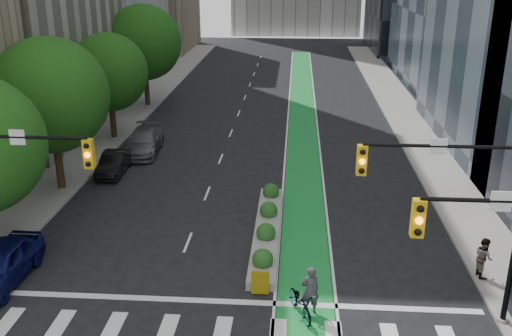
# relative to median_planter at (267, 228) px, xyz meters

# --- Properties ---
(ground) EXTENTS (160.00, 160.00, 0.00)m
(ground) POSITION_rel_median_planter_xyz_m (-1.20, -7.04, -0.37)
(ground) COLOR black
(ground) RESTS_ON ground
(sidewalk_left) EXTENTS (3.60, 90.00, 0.15)m
(sidewalk_left) POSITION_rel_median_planter_xyz_m (-13.00, 17.96, -0.30)
(sidewalk_left) COLOR gray
(sidewalk_left) RESTS_ON ground
(sidewalk_right) EXTENTS (3.60, 90.00, 0.15)m
(sidewalk_right) POSITION_rel_median_planter_xyz_m (10.60, 17.96, -0.30)
(sidewalk_right) COLOR gray
(sidewalk_right) RESTS_ON ground
(bike_lane_paint) EXTENTS (2.20, 70.00, 0.01)m
(bike_lane_paint) POSITION_rel_median_planter_xyz_m (1.80, 22.96, -0.37)
(bike_lane_paint) COLOR #198C37
(bike_lane_paint) RESTS_ON ground
(tree_mid) EXTENTS (6.40, 6.40, 8.78)m
(tree_mid) POSITION_rel_median_planter_xyz_m (-12.20, 4.96, 5.20)
(tree_mid) COLOR black
(tree_mid) RESTS_ON ground
(tree_midfar) EXTENTS (5.60, 5.60, 7.76)m
(tree_midfar) POSITION_rel_median_planter_xyz_m (-12.20, 14.96, 4.57)
(tree_midfar) COLOR black
(tree_midfar) RESTS_ON ground
(tree_far) EXTENTS (6.60, 6.60, 9.00)m
(tree_far) POSITION_rel_median_planter_xyz_m (-12.20, 24.96, 5.32)
(tree_far) COLOR black
(tree_far) RESTS_ON ground
(signal_right) EXTENTS (5.82, 0.51, 7.20)m
(signal_right) POSITION_rel_median_planter_xyz_m (7.47, -6.57, 4.43)
(signal_right) COLOR black
(signal_right) RESTS_ON ground
(median_planter) EXTENTS (1.20, 10.26, 1.10)m
(median_planter) POSITION_rel_median_planter_xyz_m (0.00, 0.00, 0.00)
(median_planter) COLOR gray
(median_planter) RESTS_ON ground
(bicycle) EXTENTS (1.44, 2.20, 1.09)m
(bicycle) POSITION_rel_median_planter_xyz_m (1.59, -6.50, 0.17)
(bicycle) COLOR gray
(bicycle) RESTS_ON ground
(cyclist) EXTENTS (0.82, 0.65, 1.97)m
(cyclist) POSITION_rel_median_planter_xyz_m (1.94, -6.35, 0.61)
(cyclist) COLOR #39343E
(cyclist) RESTS_ON ground
(parked_car_left_near) EXTENTS (2.07, 4.92, 1.66)m
(parked_car_left_near) POSITION_rel_median_planter_xyz_m (-10.70, -5.04, 0.46)
(parked_car_left_near) COLOR #0C0F4A
(parked_car_left_near) RESTS_ON ground
(parked_car_left_mid) EXTENTS (1.57, 4.11, 1.34)m
(parked_car_left_mid) POSITION_rel_median_planter_xyz_m (-9.96, 7.81, 0.30)
(parked_car_left_mid) COLOR black
(parked_car_left_mid) RESTS_ON ground
(parked_car_left_far) EXTENTS (2.56, 5.58, 1.58)m
(parked_car_left_far) POSITION_rel_median_planter_xyz_m (-9.16, 11.91, 0.42)
(parked_car_left_far) COLOR #545658
(parked_car_left_far) RESTS_ON ground
(pedestrian_near) EXTENTS (0.74, 0.90, 1.72)m
(pedestrian_near) POSITION_rel_median_planter_xyz_m (9.16, -3.36, 0.64)
(pedestrian_near) COLOR gray
(pedestrian_near) RESTS_ON sidewalk_right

